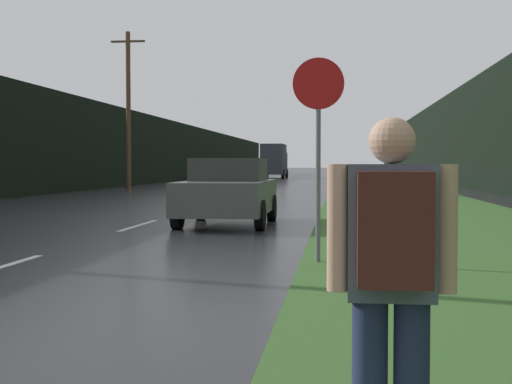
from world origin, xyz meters
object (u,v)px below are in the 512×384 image
Objects in this scene: hitchhiker_with_backpack at (392,276)px; car_passing_near at (228,192)px; stop_sign at (318,135)px; delivery_truck at (274,160)px.

hitchhiker_with_backpack is 13.68m from car_passing_near.
hitchhiker_with_backpack is (0.53, -7.10, -0.90)m from stop_sign.
hitchhiker_with_backpack is at bearing -84.38° from delivery_truck.
stop_sign is at bearing 94.67° from hitchhiker_with_backpack.
car_passing_near is (-2.82, 13.39, -0.16)m from hitchhiker_with_backpack.
delivery_truck is (-6.89, 70.03, 0.89)m from hitchhiker_with_backpack.
hitchhiker_with_backpack is at bearing 101.90° from car_passing_near.
hitchhiker_with_backpack is 0.38× the size of car_passing_near.
stop_sign is 6.78m from car_passing_near.
delivery_truck is (-6.36, 62.93, -0.01)m from stop_sign.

